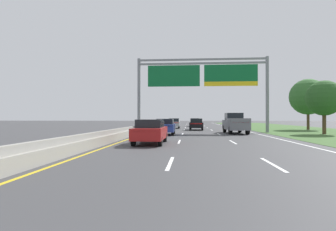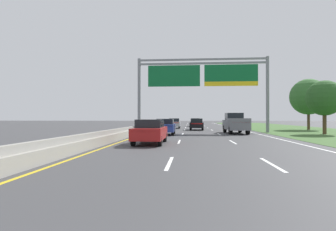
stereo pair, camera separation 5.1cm
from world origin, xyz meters
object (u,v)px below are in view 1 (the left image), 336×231
object	(u,v)px
car_silver_left_lane_sedan	(174,123)
roadside_tree_mid	(324,98)
car_white_centre_lane_sedan	(195,122)
roadside_tree_far	(308,97)
car_blue_left_lane_sedan	(165,126)
car_black_centre_lane_sedan	(196,124)
car_red_left_lane_sedan	(150,131)
overhead_sign_gantry	(202,79)
pickup_truck_grey	(235,123)

from	to	relation	value
car_silver_left_lane_sedan	roadside_tree_mid	size ratio (longest dim) A/B	0.81
car_white_centre_lane_sedan	roadside_tree_far	distance (m)	20.71
car_white_centre_lane_sedan	car_blue_left_lane_sedan	distance (m)	25.62
car_black_centre_lane_sedan	car_white_centre_lane_sedan	bearing A→B (deg)	1.24
car_red_left_lane_sedan	roadside_tree_mid	world-z (taller)	roadside_tree_mid
car_red_left_lane_sedan	car_white_centre_lane_sedan	size ratio (longest dim) A/B	0.99
car_white_centre_lane_sedan	car_blue_left_lane_sedan	bearing A→B (deg)	170.97
car_black_centre_lane_sedan	roadside_tree_mid	bearing A→B (deg)	-123.10
overhead_sign_gantry	car_white_centre_lane_sedan	world-z (taller)	overhead_sign_gantry
car_black_centre_lane_sedan	car_red_left_lane_sedan	bearing A→B (deg)	171.73
overhead_sign_gantry	roadside_tree_mid	bearing A→B (deg)	-12.94
overhead_sign_gantry	car_white_centre_lane_sedan	xyz separation A→B (m)	(-0.43, 20.82, -5.34)
pickup_truck_grey	car_red_left_lane_sedan	bearing A→B (deg)	147.18
pickup_truck_grey	car_red_left_lane_sedan	world-z (taller)	pickup_truck_grey
car_red_left_lane_sedan	car_silver_left_lane_sedan	size ratio (longest dim) A/B	0.99
car_black_centre_lane_sedan	roadside_tree_far	distance (m)	15.84
overhead_sign_gantry	roadside_tree_mid	world-z (taller)	overhead_sign_gantry
roadside_tree_far	car_white_centre_lane_sedan	bearing A→B (deg)	138.51
car_silver_left_lane_sedan	roadside_tree_mid	distance (m)	21.88
car_silver_left_lane_sedan	overhead_sign_gantry	bearing A→B (deg)	-162.76
overhead_sign_gantry	roadside_tree_mid	distance (m)	12.72
car_blue_left_lane_sedan	roadside_tree_mid	bearing A→B (deg)	-84.48
overhead_sign_gantry	roadside_tree_far	distance (m)	16.62
car_blue_left_lane_sedan	car_black_centre_lane_sedan	bearing A→B (deg)	-18.40
car_white_centre_lane_sedan	roadside_tree_far	size ratio (longest dim) A/B	0.63
overhead_sign_gantry	car_silver_left_lane_sedan	xyz separation A→B (m)	(-3.90, 11.81, -5.34)
car_blue_left_lane_sedan	roadside_tree_mid	xyz separation A→B (m)	(15.99, 1.78, 2.84)
car_silver_left_lane_sedan	roadside_tree_far	world-z (taller)	roadside_tree_far
overhead_sign_gantry	roadside_tree_mid	xyz separation A→B (m)	(12.15, -2.79, -2.50)
car_blue_left_lane_sedan	car_white_centre_lane_sedan	bearing A→B (deg)	-8.46
car_blue_left_lane_sedan	roadside_tree_far	distance (m)	22.44
overhead_sign_gantry	car_black_centre_lane_sedan	size ratio (longest dim) A/B	3.39
pickup_truck_grey	car_red_left_lane_sedan	distance (m)	14.32
car_white_centre_lane_sedan	car_blue_left_lane_sedan	size ratio (longest dim) A/B	1.00
car_red_left_lane_sedan	car_black_centre_lane_sedan	xyz separation A→B (m)	(3.45, 19.99, 0.00)
car_blue_left_lane_sedan	roadside_tree_far	world-z (taller)	roadside_tree_far
pickup_truck_grey	overhead_sign_gantry	bearing A→B (deg)	60.93
car_white_centre_lane_sedan	car_silver_left_lane_sedan	bearing A→B (deg)	157.58
pickup_truck_grey	car_white_centre_lane_sedan	bearing A→B (deg)	8.10
car_white_centre_lane_sedan	pickup_truck_grey	bearing A→B (deg)	-171.64
pickup_truck_grey	car_silver_left_lane_sedan	world-z (taller)	pickup_truck_grey
car_white_centre_lane_sedan	roadside_tree_mid	size ratio (longest dim) A/B	0.81
car_silver_left_lane_sedan	roadside_tree_far	bearing A→B (deg)	-104.48
car_black_centre_lane_sedan	roadside_tree_mid	world-z (taller)	roadside_tree_mid
car_blue_left_lane_sedan	car_silver_left_lane_sedan	distance (m)	16.38
roadside_tree_mid	roadside_tree_far	size ratio (longest dim) A/B	0.78
car_black_centre_lane_sedan	roadside_tree_far	xyz separation A→B (m)	(15.33, 1.38, 3.73)
overhead_sign_gantry	car_black_centre_lane_sedan	xyz separation A→B (m)	(-0.50, 5.94, -5.34)
pickup_truck_grey	car_silver_left_lane_sedan	size ratio (longest dim) A/B	1.23
pickup_truck_grey	roadside_tree_mid	bearing A→B (deg)	-98.21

